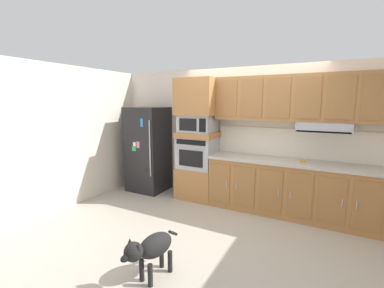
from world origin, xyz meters
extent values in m
plane|color=#B2A899|center=(0.00, 0.00, 0.00)|extent=(9.60, 9.60, 0.00)
cube|color=silver|center=(0.00, 1.11, 1.25)|extent=(6.20, 0.12, 2.50)
cube|color=silver|center=(-2.80, 0.00, 1.25)|extent=(0.12, 7.10, 2.50)
cube|color=black|center=(-2.05, 0.68, 0.88)|extent=(0.76, 0.70, 1.76)
cylinder|color=silver|center=(-1.72, 0.31, 0.98)|extent=(0.02, 0.02, 1.10)
cube|color=green|center=(-2.13, 0.33, 0.94)|extent=(0.10, 0.01, 0.09)
cube|color=pink|center=(-2.02, 0.33, 1.03)|extent=(0.07, 0.01, 0.13)
cube|color=black|center=(-1.81, 0.33, 0.54)|extent=(0.09, 0.01, 0.07)
cube|color=#337FDB|center=(-1.91, 0.33, 1.47)|extent=(0.06, 0.01, 0.16)
cube|color=white|center=(-2.11, 0.33, 1.03)|extent=(0.07, 0.01, 0.08)
cube|color=#A8703D|center=(-0.91, 0.75, 0.30)|extent=(0.74, 0.62, 0.60)
cube|color=#A8AAAF|center=(-0.91, 0.75, 0.90)|extent=(0.70, 0.58, 0.60)
cube|color=black|center=(-0.91, 0.45, 0.84)|extent=(0.49, 0.01, 0.30)
cube|color=black|center=(-0.91, 0.45, 1.14)|extent=(0.59, 0.01, 0.09)
cylinder|color=#A8AAAF|center=(-0.91, 0.43, 1.03)|extent=(0.56, 0.02, 0.02)
cube|color=#A8703D|center=(-0.91, 0.75, 1.25)|extent=(0.74, 0.62, 0.10)
cube|color=#A8AAAF|center=(-0.91, 0.75, 1.46)|extent=(0.64, 0.53, 0.32)
cube|color=black|center=(-0.98, 0.48, 1.46)|extent=(0.35, 0.01, 0.22)
cube|color=black|center=(-0.68, 0.48, 1.46)|extent=(0.13, 0.01, 0.24)
cube|color=#A8703D|center=(-0.91, 0.75, 1.96)|extent=(0.74, 0.62, 0.68)
cube|color=#A8703D|center=(0.98, 0.75, 0.44)|extent=(3.04, 0.60, 0.88)
cube|color=#9A6738|center=(-0.32, 0.44, 0.46)|extent=(0.36, 0.01, 0.70)
cylinder|color=#BCBCC1|center=(-0.19, 0.43, 0.46)|extent=(0.01, 0.01, 0.12)
cube|color=#9A6738|center=(0.11, 0.44, 0.46)|extent=(0.36, 0.01, 0.70)
cylinder|color=#BCBCC1|center=(-0.02, 0.43, 0.46)|extent=(0.01, 0.01, 0.12)
cube|color=#9A6738|center=(0.55, 0.44, 0.46)|extent=(0.36, 0.01, 0.70)
cylinder|color=#BCBCC1|center=(0.68, 0.43, 0.46)|extent=(0.01, 0.01, 0.12)
cube|color=#9A6738|center=(0.98, 0.44, 0.46)|extent=(0.36, 0.01, 0.70)
cylinder|color=#BCBCC1|center=(0.85, 0.43, 0.46)|extent=(0.01, 0.01, 0.12)
cube|color=#9A6738|center=(1.41, 0.44, 0.46)|extent=(0.36, 0.01, 0.70)
cylinder|color=#BCBCC1|center=(1.54, 0.43, 0.46)|extent=(0.01, 0.01, 0.12)
cube|color=#9A6738|center=(1.85, 0.44, 0.46)|extent=(0.36, 0.01, 0.70)
cylinder|color=#BCBCC1|center=(1.72, 0.43, 0.46)|extent=(0.01, 0.01, 0.12)
cube|color=#BCB2A3|center=(0.98, 0.75, 0.90)|extent=(3.08, 0.64, 0.04)
cube|color=white|center=(0.98, 1.04, 1.17)|extent=(3.08, 0.02, 0.50)
cube|color=#A8703D|center=(0.98, 0.88, 1.93)|extent=(3.04, 0.34, 0.74)
cube|color=#A8AAAF|center=(1.22, 0.81, 1.49)|extent=(0.76, 0.48, 0.14)
cube|color=black|center=(1.22, 0.59, 1.43)|extent=(0.72, 0.04, 0.02)
cube|color=#9A6738|center=(-0.32, 0.70, 1.93)|extent=(0.36, 0.01, 0.63)
cube|color=#9A6738|center=(0.11, 0.70, 1.93)|extent=(0.36, 0.01, 0.63)
cube|color=#9A6738|center=(0.55, 0.70, 1.93)|extent=(0.36, 0.01, 0.63)
cube|color=#9A6738|center=(0.98, 0.70, 1.93)|extent=(0.36, 0.01, 0.63)
cube|color=#9A6738|center=(1.41, 0.70, 1.93)|extent=(0.36, 0.01, 0.63)
cube|color=#9A6738|center=(1.85, 0.70, 1.93)|extent=(0.36, 0.01, 0.63)
cylinder|color=yellow|center=(0.97, 0.79, 0.93)|extent=(0.10, 0.06, 0.03)
cylinder|color=silver|center=(1.01, 0.69, 0.93)|extent=(0.11, 0.05, 0.01)
ellipsoid|color=black|center=(-0.25, -1.56, 0.36)|extent=(0.31, 0.46, 0.24)
sphere|color=black|center=(-0.30, -1.85, 0.43)|extent=(0.19, 0.19, 0.19)
ellipsoid|color=black|center=(-0.32, -1.95, 0.41)|extent=(0.09, 0.12, 0.07)
cone|color=black|center=(-0.23, -1.85, 0.51)|extent=(0.05, 0.05, 0.06)
cone|color=black|center=(-0.36, -1.83, 0.51)|extent=(0.05, 0.05, 0.06)
cylinder|color=black|center=(-0.20, -1.30, 0.39)|extent=(0.06, 0.14, 0.11)
cylinder|color=black|center=(-0.21, -1.72, 0.12)|extent=(0.05, 0.05, 0.24)
cylinder|color=black|center=(-0.34, -1.70, 0.12)|extent=(0.05, 0.05, 0.24)
cylinder|color=black|center=(-0.15, -1.43, 0.12)|extent=(0.05, 0.05, 0.24)
cylinder|color=black|center=(-0.28, -1.41, 0.12)|extent=(0.05, 0.05, 0.24)
camera|label=1|loc=(1.27, -3.61, 1.87)|focal=24.01mm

